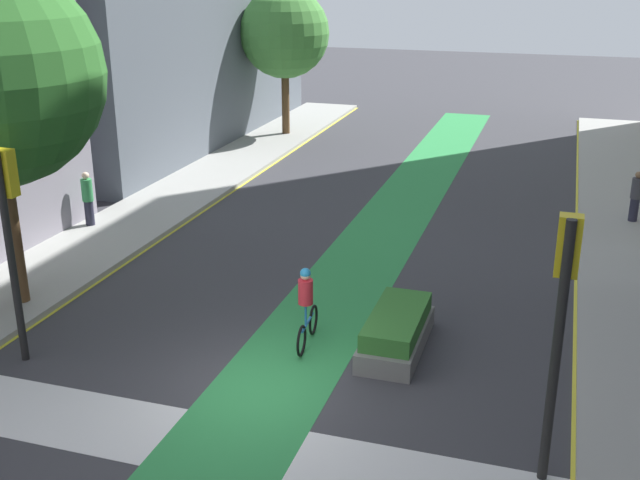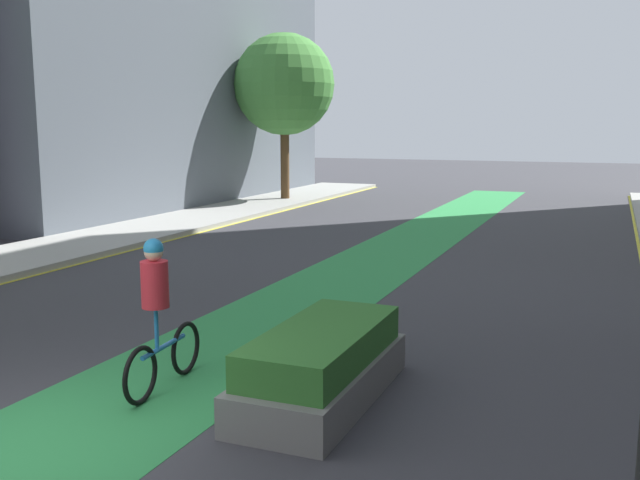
# 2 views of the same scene
# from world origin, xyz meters

# --- Properties ---
(ground_plane) EXTENTS (120.00, 120.00, 0.00)m
(ground_plane) POSITION_xyz_m (0.00, 0.00, 0.00)
(ground_plane) COLOR #38383D
(bike_lane_paint) EXTENTS (2.40, 60.00, 0.01)m
(bike_lane_paint) POSITION_xyz_m (0.24, 0.00, 0.00)
(bike_lane_paint) COLOR #2D8C47
(bike_lane_paint) RESTS_ON ground_plane
(crosswalk_band) EXTENTS (12.00, 1.80, 0.01)m
(crosswalk_band) POSITION_xyz_m (0.00, -2.00, 0.00)
(crosswalk_band) COLOR silver
(crosswalk_band) RESTS_ON ground_plane
(curb_stripe_left) EXTENTS (0.16, 60.00, 0.01)m
(curb_stripe_left) POSITION_xyz_m (-6.00, 0.00, 0.01)
(curb_stripe_left) COLOR yellow
(curb_stripe_left) RESTS_ON ground_plane
(curb_stripe_right) EXTENTS (0.16, 60.00, 0.01)m
(curb_stripe_right) POSITION_xyz_m (6.00, 0.00, 0.01)
(curb_stripe_right) COLOR yellow
(curb_stripe_right) RESTS_ON ground_plane
(traffic_signal_near_right) EXTENTS (0.35, 0.52, 4.45)m
(traffic_signal_near_right) POSITION_xyz_m (5.47, -1.07, 3.11)
(traffic_signal_near_right) COLOR black
(traffic_signal_near_right) RESTS_ON ground_plane
(traffic_signal_near_left) EXTENTS (0.35, 0.52, 4.49)m
(traffic_signal_near_left) POSITION_xyz_m (-5.12, -0.25, 3.14)
(traffic_signal_near_left) COLOR black
(traffic_signal_near_left) RESTS_ON ground_plane
(cyclist_in_lane) EXTENTS (0.32, 1.73, 1.86)m
(cyclist_in_lane) POSITION_xyz_m (0.36, 1.99, 0.97)
(cyclist_in_lane) COLOR black
(cyclist_in_lane) RESTS_ON ground_plane
(pedestrian_sidewalk_right_a) EXTENTS (0.34, 0.34, 1.61)m
(pedestrian_sidewalk_right_a) POSITION_xyz_m (7.63, 12.83, 0.96)
(pedestrian_sidewalk_right_a) COLOR #262638
(pedestrian_sidewalk_right_a) RESTS_ON sidewalk_right
(pedestrian_sidewalk_left_a) EXTENTS (0.34, 0.34, 1.70)m
(pedestrian_sidewalk_left_a) POSITION_xyz_m (-8.53, 7.31, 1.01)
(pedestrian_sidewalk_left_a) COLOR #262638
(pedestrian_sidewalk_left_a) RESTS_ON sidewalk_left
(street_tree_far) EXTENTS (4.09, 4.09, 6.68)m
(street_tree_far) POSITION_xyz_m (-7.30, 21.83, 4.76)
(street_tree_far) COLOR brown
(street_tree_far) RESTS_ON sidewalk_left
(median_planter) EXTENTS (1.18, 2.86, 0.85)m
(median_planter) POSITION_xyz_m (2.24, 2.48, 0.40)
(median_planter) COLOR slate
(median_planter) RESTS_ON ground_plane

